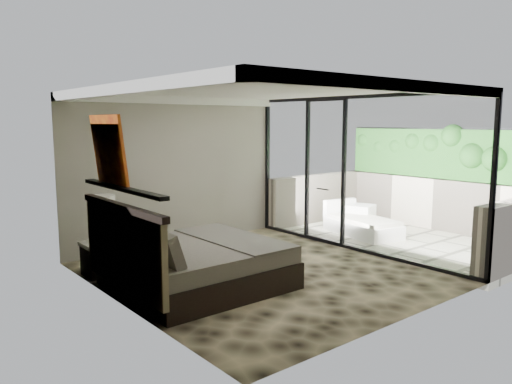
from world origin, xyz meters
TOP-DOWN VIEW (x-y plane):
  - floor at (0.00, 0.00)m, footprint 5.00×5.00m
  - ceiling at (0.00, 0.00)m, footprint 4.50×5.00m
  - back_wall at (0.00, 2.49)m, footprint 4.50×0.02m
  - left_wall at (-2.24, 0.00)m, footprint 0.02×5.00m
  - glass_wall at (2.25, 0.00)m, footprint 0.08×5.00m
  - terrace_slab at (3.75, 0.00)m, footprint 3.00×5.00m
  - parapet_far at (5.10, 0.00)m, footprint 0.30×5.00m
  - foliage_hedge at (5.10, 0.00)m, footprint 0.36×4.60m
  - picture_ledge at (-2.18, 0.10)m, footprint 0.12×2.20m
  - bed at (-1.19, 0.09)m, footprint 2.25×2.18m
  - nightstand at (-1.96, 1.47)m, footprint 0.59×0.59m
  - table_lamp at (-1.90, 1.47)m, footprint 0.39×0.39m
  - abstract_canvas at (-2.19, 0.43)m, footprint 0.13×0.90m
  - framed_print at (-2.14, 0.34)m, footprint 0.11×0.50m
  - ottoman at (3.80, 1.13)m, footprint 0.67×0.67m
  - lounger at (3.36, 0.76)m, footprint 1.11×1.77m

SIDE VIEW (x-z plane):
  - terrace_slab at x=3.75m, z-range -0.12..0.00m
  - floor at x=0.00m, z-range 0.00..0.00m
  - lounger at x=3.36m, z-range -0.12..0.52m
  - nightstand at x=-1.96m, z-range 0.00..0.51m
  - ottoman at x=3.80m, z-range 0.00..0.53m
  - bed at x=-1.19m, z-range -0.26..0.99m
  - parapet_far at x=5.10m, z-range 0.00..1.10m
  - table_lamp at x=-1.90m, z-range 0.62..1.33m
  - back_wall at x=0.00m, z-range 0.00..2.80m
  - left_wall at x=-2.24m, z-range 0.00..2.80m
  - glass_wall at x=2.25m, z-range 0.00..2.80m
  - picture_ledge at x=-2.18m, z-range 1.48..1.52m
  - foliage_hedge at x=5.10m, z-range 1.10..2.20m
  - framed_print at x=-2.14m, z-range 1.53..2.12m
  - abstract_canvas at x=-2.19m, z-range 1.53..2.42m
  - ceiling at x=0.00m, z-range 2.78..2.80m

